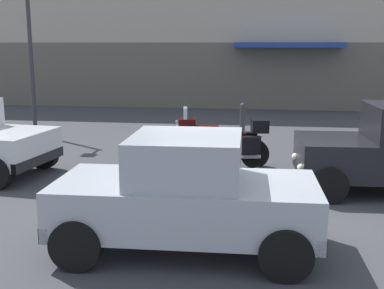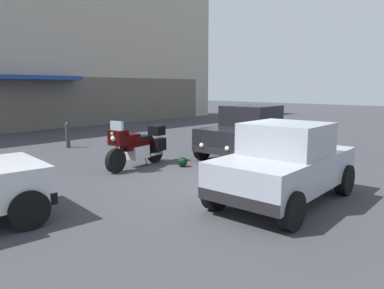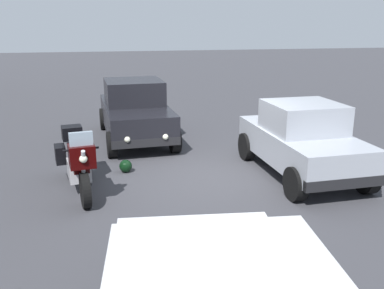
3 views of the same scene
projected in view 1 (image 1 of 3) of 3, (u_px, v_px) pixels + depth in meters
ground_plane at (219, 208)px, 8.38m from camera, size 80.00×80.00×0.00m
motorcycle at (220, 141)px, 10.98m from camera, size 2.25×0.92×1.36m
helmet at (258, 174)px, 10.05m from camera, size 0.28×0.28×0.28m
car_compact_side at (186, 195)px, 6.50m from camera, size 3.51×1.79×1.56m
streetlamp_curbside at (28, 47)px, 14.48m from camera, size 0.28×0.94×4.29m
bollard_curbside at (242, 118)px, 15.27m from camera, size 0.16×0.16×0.96m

